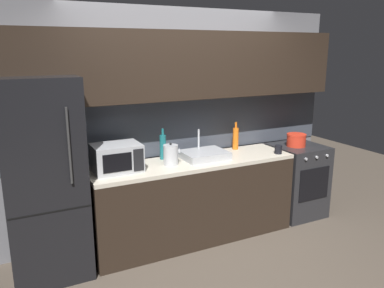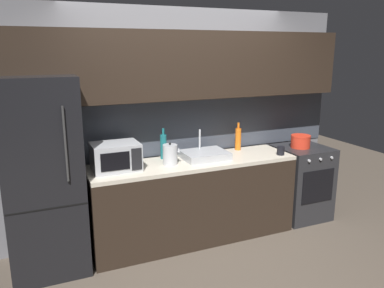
% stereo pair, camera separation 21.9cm
% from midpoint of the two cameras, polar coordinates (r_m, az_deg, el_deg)
% --- Properties ---
extents(ground_plane, '(10.00, 10.00, 0.00)m').
position_cam_midpoint_polar(ground_plane, '(3.80, 4.95, -19.15)').
color(ground_plane, '#4C4238').
extents(back_wall, '(4.00, 0.44, 2.50)m').
position_cam_midpoint_polar(back_wall, '(4.28, -3.10, 6.89)').
color(back_wall, slate).
rests_on(back_wall, ground).
extents(counter_run, '(2.26, 0.60, 0.90)m').
position_cam_midpoint_polar(counter_run, '(4.29, -1.29, -8.26)').
color(counter_run, black).
rests_on(counter_run, ground).
extents(refrigerator, '(0.68, 0.69, 1.84)m').
position_cam_midpoint_polar(refrigerator, '(3.78, -22.54, -4.88)').
color(refrigerator, black).
rests_on(refrigerator, ground).
extents(oven_range, '(0.60, 0.62, 0.90)m').
position_cam_midpoint_polar(oven_range, '(5.06, 13.96, -5.20)').
color(oven_range, '#232326').
rests_on(oven_range, ground).
extents(microwave, '(0.46, 0.35, 0.27)m').
position_cam_midpoint_polar(microwave, '(3.86, -12.64, -2.00)').
color(microwave, '#A8AAAF').
rests_on(microwave, counter_run).
extents(sink_basin, '(0.48, 0.38, 0.30)m').
position_cam_midpoint_polar(sink_basin, '(4.23, 0.33, -1.59)').
color(sink_basin, '#ADAFB5').
rests_on(sink_basin, counter_run).
extents(kettle, '(0.19, 0.15, 0.23)m').
position_cam_midpoint_polar(kettle, '(3.99, -4.71, -1.61)').
color(kettle, '#B7BABF').
rests_on(kettle, counter_run).
extents(wine_bottle_orange, '(0.07, 0.07, 0.33)m').
position_cam_midpoint_polar(wine_bottle_orange, '(4.60, 5.09, 0.85)').
color(wine_bottle_orange, orange).
rests_on(wine_bottle_orange, counter_run).
extents(wine_bottle_teal, '(0.07, 0.07, 0.34)m').
position_cam_midpoint_polar(wine_bottle_teal, '(4.19, -5.80, -0.39)').
color(wine_bottle_teal, '#19666B').
rests_on(wine_bottle_teal, counter_run).
extents(mug_dark, '(0.08, 0.08, 0.10)m').
position_cam_midpoint_polar(mug_dark, '(4.50, 11.25, -0.80)').
color(mug_dark, black).
rests_on(mug_dark, counter_run).
extents(cooking_pot, '(0.23, 0.23, 0.15)m').
position_cam_midpoint_polar(cooking_pot, '(4.89, 13.88, 0.57)').
color(cooking_pot, red).
rests_on(cooking_pot, oven_range).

